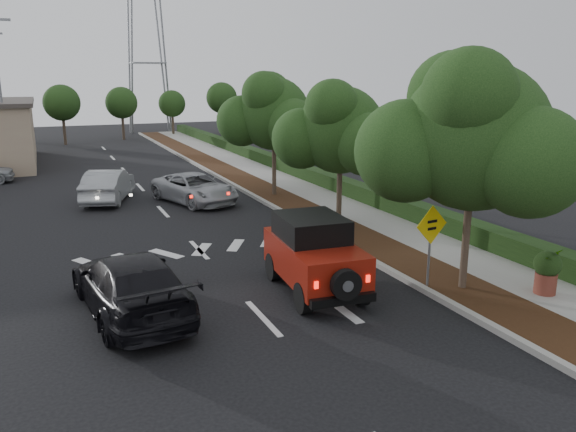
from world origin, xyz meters
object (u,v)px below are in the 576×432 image
red_jeep (312,253)px  silver_suv_ahead (195,188)px  black_suv_oncoming (131,284)px  speed_hump_sign (431,235)px

red_jeep → silver_suv_ahead: (-0.18, 11.97, -0.37)m
red_jeep → silver_suv_ahead: bearing=95.7°
silver_suv_ahead → black_suv_oncoming: black_suv_oncoming is taller
red_jeep → silver_suv_ahead: red_jeep is taller
silver_suv_ahead → speed_hump_sign: bearing=-95.5°
silver_suv_ahead → black_suv_oncoming: (-4.57, -11.65, 0.09)m
silver_suv_ahead → black_suv_oncoming: bearing=-129.9°
red_jeep → black_suv_oncoming: bearing=-179.0°
red_jeep → speed_hump_sign: (2.89, -1.30, 0.51)m
silver_suv_ahead → speed_hump_sign: (3.07, -13.27, 0.88)m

